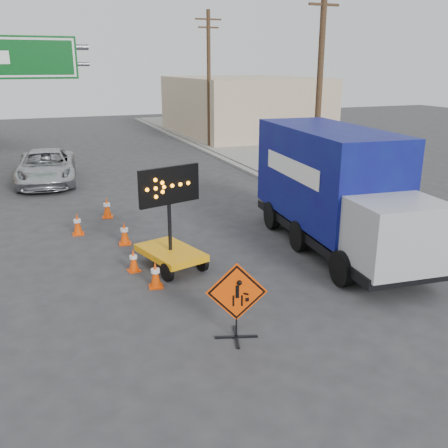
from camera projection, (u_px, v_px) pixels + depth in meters
ground at (235, 330)px, 10.97m from camera, size 100.00×100.00×0.00m
curb_right at (252, 172)px, 26.76m from camera, size 0.40×60.00×0.12m
sidewalk_right at (290, 169)px, 27.55m from camera, size 4.00×60.00×0.15m
building_right_far at (241, 106)px, 41.39m from camera, size 10.00×14.00×4.60m
highway_gantry at (6, 76)px, 23.83m from camera, size 6.18×0.38×6.90m
utility_pole_near at (319, 87)px, 21.19m from camera, size 1.80×0.26×9.00m
utility_pole_far at (209, 78)px, 33.61m from camera, size 1.80×0.26×9.00m
construction_sign at (237, 299)px, 10.39m from camera, size 1.25×0.89×1.72m
arrow_board at (170, 246)px, 14.14m from camera, size 1.82×2.34×2.96m
pickup_truck at (46, 167)px, 24.31m from camera, size 3.17×6.02×1.62m
box_truck at (334, 196)px, 15.44m from camera, size 3.04×8.02×3.72m
cone_a at (155, 274)px, 13.00m from camera, size 0.42×0.42×0.72m
cone_b at (133, 260)px, 14.02m from camera, size 0.38×0.38×0.67m
cone_c at (124, 233)px, 16.13m from camera, size 0.44×0.44×0.77m
cone_d at (77, 224)px, 17.05m from camera, size 0.41×0.41×0.77m
cone_e at (107, 207)px, 18.96m from camera, size 0.48×0.48×0.79m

